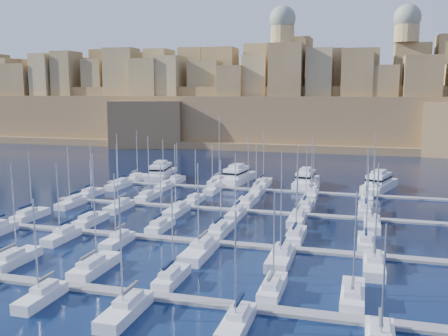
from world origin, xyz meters
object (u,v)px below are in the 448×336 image
(motor_yacht_a, at_px, (161,172))
(motor_yacht_d, at_px, (379,183))
(sailboat_2, at_px, (94,266))
(sailboat_4, at_px, (272,288))
(motor_yacht_b, at_px, (237,176))
(motor_yacht_c, at_px, (306,180))

(motor_yacht_a, xyz_separation_m, motor_yacht_d, (57.95, -0.54, 0.00))
(sailboat_2, relative_size, sailboat_4, 1.26)
(sailboat_4, relative_size, motor_yacht_d, 0.79)
(motor_yacht_a, relative_size, motor_yacht_b, 1.03)
(motor_yacht_b, distance_m, motor_yacht_c, 18.27)
(motor_yacht_d, bearing_deg, sailboat_2, -118.77)
(motor_yacht_c, bearing_deg, sailboat_2, -106.48)
(sailboat_4, relative_size, motor_yacht_c, 0.89)
(sailboat_2, relative_size, motor_yacht_d, 0.99)
(motor_yacht_a, relative_size, motor_yacht_c, 1.20)
(sailboat_4, bearing_deg, motor_yacht_c, 93.26)
(sailboat_4, distance_m, motor_yacht_a, 83.29)
(sailboat_2, bearing_deg, sailboat_4, -1.69)
(sailboat_4, bearing_deg, sailboat_2, 178.31)
(motor_yacht_b, xyz_separation_m, motor_yacht_d, (36.04, -0.34, 0.00))
(motor_yacht_b, relative_size, motor_yacht_c, 1.17)
(motor_yacht_a, xyz_separation_m, motor_yacht_b, (21.91, -0.20, 0.00))
(motor_yacht_a, height_order, motor_yacht_c, same)
(motor_yacht_d, bearing_deg, motor_yacht_a, 179.46)
(sailboat_2, relative_size, motor_yacht_b, 0.96)
(motor_yacht_c, bearing_deg, motor_yacht_d, 2.43)
(sailboat_2, distance_m, motor_yacht_c, 71.58)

